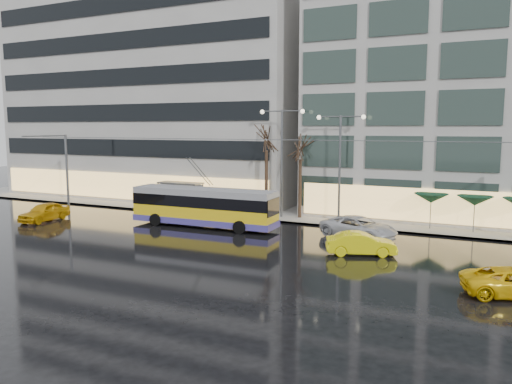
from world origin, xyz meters
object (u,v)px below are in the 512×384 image
Objects in this scene: trolleybus at (204,208)px; street_lamp_near at (282,148)px; bus_shelter at (178,189)px; taxi_a at (44,212)px.

street_lamp_near is at bearing 55.21° from trolleybus.
street_lamp_near is (10.38, 0.11, 4.03)m from bus_shelter.
trolleybus is at bearing -124.79° from street_lamp_near.
bus_shelter is 0.94× the size of taxi_a.
taxi_a is at bearing -164.66° from trolleybus.
street_lamp_near is (4.09, 5.89, 4.52)m from trolleybus.
street_lamp_near is at bearing 0.63° from bus_shelter.
taxi_a is (-17.26, -9.50, -5.23)m from street_lamp_near.
bus_shelter is at bearing 137.45° from trolleybus.
trolleybus reaches higher than taxi_a.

